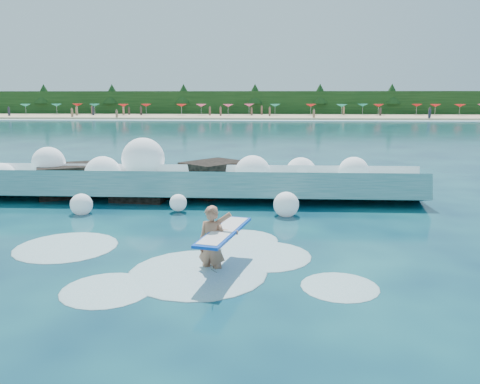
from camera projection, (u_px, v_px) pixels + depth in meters
The scene contains 11 objects.
ground at pixel (178, 252), 12.07m from camera, with size 200.00×200.00×0.00m, color #071E39.
beach at pixel (254, 117), 88.33m from camera, with size 140.00×20.00×0.40m, color tan.
wet_band at pixel (252, 120), 77.60m from camera, with size 140.00×5.00×0.08m, color silver.
treeline at pixel (255, 103), 97.65m from camera, with size 140.00×4.00×5.00m, color black.
breaking_wave at pixel (175, 183), 18.54m from camera, with size 18.98×2.91×1.64m.
rock_cluster at pixel (137, 183), 18.94m from camera, with size 8.78×3.53×1.58m.
surfer_with_board at pixel (215, 242), 10.69m from camera, with size 1.25×3.00×1.84m.
wave_spray at pixel (172, 171), 18.36m from camera, with size 15.02×4.47×2.39m.
surf_foam at pixel (180, 262), 11.39m from camera, with size 9.10×5.59×0.16m.
beach_umbrellas at pixel (254, 105), 89.80m from camera, with size 112.53×6.54×0.50m.
beachgoers at pixel (306, 112), 84.08m from camera, with size 102.81×12.82×1.93m.
Camera 1 is at (2.22, -11.41, 3.95)m, focal length 35.00 mm.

